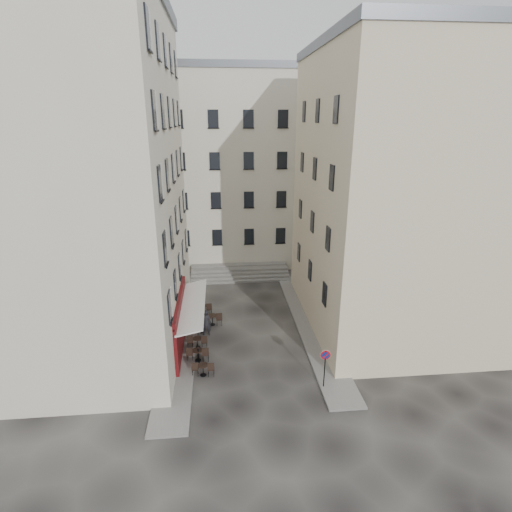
{
  "coord_description": "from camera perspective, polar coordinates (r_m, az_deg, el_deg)",
  "views": [
    {
      "loc": [
        -1.75,
        -22.04,
        14.12
      ],
      "look_at": [
        0.71,
        4.0,
        5.01
      ],
      "focal_mm": 28.0,
      "sensor_mm": 36.0,
      "label": 1
    }
  ],
  "objects": [
    {
      "name": "bistro_table_a",
      "position": [
        24.0,
        -7.57,
        -15.67
      ],
      "size": [
        1.3,
        0.61,
        0.91
      ],
      "color": "black",
      "rests_on": "ground"
    },
    {
      "name": "building_back",
      "position": [
        41.33,
        -4.43,
        12.45
      ],
      "size": [
        18.2,
        10.2,
        18.6
      ],
      "color": "beige",
      "rests_on": "ground"
    },
    {
      "name": "sidewalk_left",
      "position": [
        29.72,
        -10.2,
        -9.37
      ],
      "size": [
        2.0,
        22.0,
        0.12
      ],
      "primitive_type": "cube",
      "color": "slate",
      "rests_on": "ground"
    },
    {
      "name": "bollard_far",
      "position": [
        31.2,
        -7.67,
        -6.82
      ],
      "size": [
        0.12,
        0.12,
        0.98
      ],
      "color": "black",
      "rests_on": "ground"
    },
    {
      "name": "bollard_mid",
      "position": [
        28.09,
        -7.9,
        -9.95
      ],
      "size": [
        0.12,
        0.12,
        0.98
      ],
      "color": "black",
      "rests_on": "ground"
    },
    {
      "name": "bistro_table_c",
      "position": [
        26.54,
        -8.39,
        -12.01
      ],
      "size": [
        1.29,
        0.6,
        0.9
      ],
      "color": "black",
      "rests_on": "ground"
    },
    {
      "name": "building_right",
      "position": [
        28.73,
        20.15,
        8.4
      ],
      "size": [
        12.2,
        14.2,
        18.6
      ],
      "color": "beige",
      "rests_on": "ground"
    },
    {
      "name": "no_parking_sign",
      "position": [
        22.49,
        9.85,
        -14.67
      ],
      "size": [
        0.54,
        0.1,
        2.39
      ],
      "rotation": [
        0.0,
        0.0,
        -0.06
      ],
      "color": "black",
      "rests_on": "ground"
    },
    {
      "name": "bistro_table_e",
      "position": [
        30.56,
        -7.6,
        -7.48
      ],
      "size": [
        1.36,
        0.64,
        0.96
      ],
      "color": "black",
      "rests_on": "ground"
    },
    {
      "name": "cafe_storefront",
      "position": [
        26.22,
        -10.51,
        -9.0
      ],
      "size": [
        1.74,
        7.3,
        3.5
      ],
      "color": "#450C09",
      "rests_on": "ground"
    },
    {
      "name": "bistro_table_d",
      "position": [
        29.02,
        -6.27,
        -8.9
      ],
      "size": [
        1.41,
        0.66,
        0.99
      ],
      "color": "black",
      "rests_on": "ground"
    },
    {
      "name": "sidewalk_right",
      "position": [
        29.39,
        7.66,
        -9.58
      ],
      "size": [
        2.0,
        18.0,
        0.12
      ],
      "primitive_type": "cube",
      "color": "slate",
      "rests_on": "ground"
    },
    {
      "name": "bollard_near",
      "position": [
        25.1,
        -8.2,
        -13.83
      ],
      "size": [
        0.12,
        0.12,
        0.98
      ],
      "color": "black",
      "rests_on": "ground"
    },
    {
      "name": "ground",
      "position": [
        26.23,
        -0.75,
        -13.37
      ],
      "size": [
        90.0,
        90.0,
        0.0
      ],
      "primitive_type": "plane",
      "color": "black",
      "rests_on": "ground"
    },
    {
      "name": "stone_steps",
      "position": [
        37.28,
        -2.34,
        -2.42
      ],
      "size": [
        9.0,
        3.15,
        0.8
      ],
      "color": "slate",
      "rests_on": "ground"
    },
    {
      "name": "building_left",
      "position": [
        26.8,
        -24.74,
        9.29
      ],
      "size": [
        12.2,
        16.2,
        20.6
      ],
      "color": "beige",
      "rests_on": "ground"
    },
    {
      "name": "pedestrian",
      "position": [
        27.66,
        -7.15,
        -9.42
      ],
      "size": [
        0.7,
        0.47,
        1.89
      ],
      "primitive_type": "imported",
      "rotation": [
        0.0,
        0.0,
        3.12
      ],
      "color": "black",
      "rests_on": "ground"
    },
    {
      "name": "bistro_table_b",
      "position": [
        25.28,
        -8.34,
        -13.66
      ],
      "size": [
        1.37,
        0.64,
        0.96
      ],
      "color": "black",
      "rests_on": "ground"
    }
  ]
}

